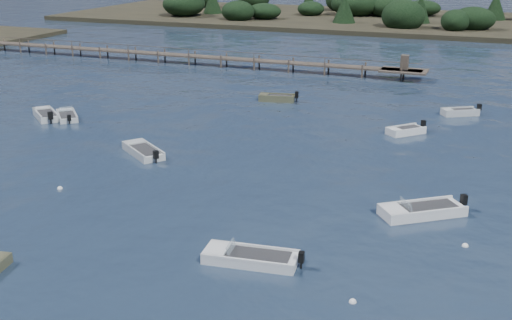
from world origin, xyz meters
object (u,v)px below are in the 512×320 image
at_px(dinghy_mid_white_a, 250,259).
at_px(tender_far_white, 277,99).
at_px(dinghy_extra_a, 406,132).
at_px(dinghy_mid_white_b, 422,212).
at_px(dinghy_extra_b, 67,117).
at_px(tender_far_grey, 46,116).
at_px(tender_far_grey_b, 460,113).
at_px(dinghy_mid_grey, 143,152).
at_px(jetty, 192,56).

distance_m(dinghy_mid_white_a, tender_far_white, 32.28).
height_order(dinghy_extra_a, dinghy_mid_white_b, dinghy_mid_white_b).
height_order(dinghy_mid_white_a, dinghy_extra_b, dinghy_mid_white_a).
xyz_separation_m(dinghy_mid_white_a, dinghy_extra_b, (-24.19, 18.20, -0.00)).
distance_m(tender_far_grey, dinghy_mid_white_a, 31.33).
distance_m(tender_far_grey, tender_far_white, 20.81).
bearing_deg(dinghy_extra_b, tender_far_white, 41.10).
distance_m(dinghy_mid_white_a, tender_far_grey_b, 32.41).
bearing_deg(tender_far_white, tender_far_grey, -140.81).
bearing_deg(dinghy_extra_b, tender_far_grey_b, 23.60).
bearing_deg(dinghy_extra_a, dinghy_mid_grey, -143.67).
distance_m(dinghy_mid_grey, jetty, 35.51).
xyz_separation_m(tender_far_white, dinghy_mid_grey, (-3.30, -18.62, -0.03)).
distance_m(dinghy_extra_b, jetty, 27.05).
relative_size(tender_far_grey, jetty, 0.06).
bearing_deg(dinghy_mid_white_b, tender_far_grey, 164.44).
bearing_deg(tender_far_grey_b, tender_far_white, -176.73).
bearing_deg(tender_far_grey_b, dinghy_mid_grey, -135.35).
bearing_deg(jetty, tender_far_grey, -89.67).
xyz_separation_m(tender_far_white, dinghy_mid_white_b, (16.47, -22.23, -0.02)).
height_order(dinghy_extra_a, jetty, jetty).
height_order(tender_far_grey_b, dinghy_extra_b, tender_far_grey_b).
xyz_separation_m(tender_far_grey, dinghy_mid_grey, (12.84, -5.47, -0.03)).
xyz_separation_m(tender_far_grey, dinghy_mid_white_b, (32.60, -9.08, -0.02)).
bearing_deg(dinghy_mid_grey, dinghy_mid_white_b, -10.34).
relative_size(tender_far_grey, dinghy_mid_grey, 0.88).
height_order(dinghy_extra_a, tender_far_white, tender_far_white).
xyz_separation_m(dinghy_extra_a, tender_far_white, (-13.08, 6.58, 0.02)).
relative_size(dinghy_mid_white_a, dinghy_mid_grey, 1.13).
distance_m(dinghy_mid_white_a, dinghy_extra_a, 24.40).
relative_size(dinghy_mid_white_a, dinghy_mid_white_b, 1.01).
distance_m(tender_far_grey_b, dinghy_extra_a, 8.27).
distance_m(dinghy_extra_a, tender_far_white, 14.64).
height_order(dinghy_mid_white_a, tender_far_grey_b, tender_far_grey_b).
distance_m(dinghy_extra_a, dinghy_mid_grey, 20.33).
bearing_deg(dinghy_mid_grey, dinghy_mid_white_a, -42.84).
bearing_deg(tender_far_grey, dinghy_extra_b, 18.83).
height_order(dinghy_mid_white_a, dinghy_mid_grey, dinghy_mid_grey).
distance_m(tender_far_white, dinghy_mid_white_b, 27.66).
bearing_deg(dinghy_mid_white_b, dinghy_mid_grey, 169.66).
xyz_separation_m(dinghy_extra_a, dinghy_mid_grey, (-16.38, -12.04, -0.00)).
relative_size(tender_far_grey, dinghy_mid_white_b, 0.79).
xyz_separation_m(dinghy_extra_a, dinghy_mid_white_b, (3.39, -15.65, 0.00)).
xyz_separation_m(tender_far_grey, jetty, (-0.16, 27.56, 0.80)).
distance_m(tender_far_grey, jetty, 27.57).
bearing_deg(dinghy_mid_grey, tender_far_white, 79.96).
distance_m(dinghy_extra_a, jetty, 36.11).
bearing_deg(tender_far_grey, tender_far_grey_b, 23.36).
distance_m(tender_far_grey, dinghy_extra_a, 29.94).
distance_m(dinghy_mid_white_b, jetty, 49.15).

